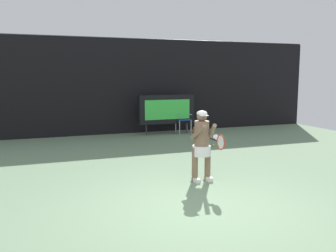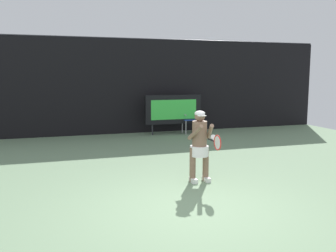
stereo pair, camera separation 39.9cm
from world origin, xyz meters
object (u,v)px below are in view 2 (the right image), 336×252
(scoreboard, at_px, (173,109))
(tennis_ball_loose, at_px, (218,145))
(water_bottle, at_px, (200,130))
(tennis_racket, at_px, (217,142))
(umpire_chair, at_px, (189,117))
(tennis_player, at_px, (200,143))

(scoreboard, bearing_deg, tennis_ball_loose, -78.73)
(scoreboard, xyz_separation_m, water_bottle, (1.06, -0.19, -0.82))
(tennis_racket, height_order, tennis_ball_loose, tennis_racket)
(water_bottle, bearing_deg, umpire_chair, 154.54)
(umpire_chair, height_order, tennis_player, tennis_player)
(water_bottle, distance_m, tennis_player, 6.57)
(tennis_racket, bearing_deg, umpire_chair, 54.06)
(water_bottle, distance_m, tennis_racket, 7.05)
(tennis_racket, bearing_deg, scoreboard, 59.37)
(scoreboard, relative_size, umpire_chair, 2.04)
(tennis_player, relative_size, tennis_racket, 2.53)
(scoreboard, distance_m, tennis_player, 6.39)
(tennis_player, bearing_deg, scoreboard, 76.52)
(umpire_chair, relative_size, tennis_player, 0.71)
(umpire_chair, xyz_separation_m, tennis_ball_loose, (-0.10, -2.82, -0.58))
(scoreboard, height_order, tennis_ball_loose, scoreboard)
(scoreboard, relative_size, tennis_racket, 3.65)
(umpire_chair, height_order, tennis_racket, tennis_racket)
(umpire_chair, xyz_separation_m, water_bottle, (0.39, -0.19, -0.50))
(scoreboard, distance_m, umpire_chair, 0.74)
(umpire_chair, relative_size, tennis_ball_loose, 15.88)
(scoreboard, height_order, water_bottle, scoreboard)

